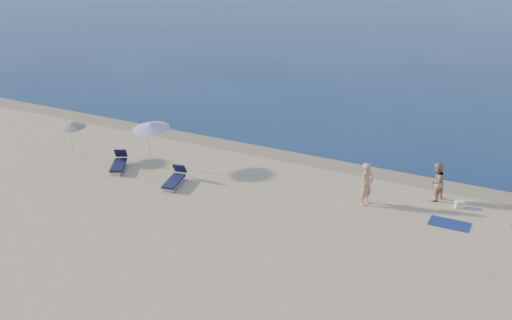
# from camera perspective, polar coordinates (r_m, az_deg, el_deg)

# --- Properties ---
(wet_sand_strip) EXTENTS (240.00, 1.60, 0.00)m
(wet_sand_strip) POSITION_cam_1_polar(r_m,az_deg,el_deg) (32.67, 8.86, -0.76)
(wet_sand_strip) COLOR #847254
(wet_sand_strip) RESTS_ON ground
(person_left) EXTENTS (0.64, 0.81, 1.96)m
(person_left) POSITION_cam_1_polar(r_m,az_deg,el_deg) (28.70, 9.83, -2.12)
(person_left) COLOR tan
(person_left) RESTS_ON ground
(person_right) EXTENTS (0.94, 1.06, 1.81)m
(person_right) POSITION_cam_1_polar(r_m,az_deg,el_deg) (29.79, 15.72, -1.88)
(person_right) COLOR #AC7C5A
(person_right) RESTS_ON ground
(beach_towel) EXTENTS (1.67, 0.94, 0.03)m
(beach_towel) POSITION_cam_1_polar(r_m,az_deg,el_deg) (28.23, 16.80, -5.45)
(beach_towel) COLOR navy
(beach_towel) RESTS_ON ground
(white_bag) EXTENTS (0.46, 0.43, 0.31)m
(white_bag) POSITION_cam_1_polar(r_m,az_deg,el_deg) (29.72, 17.66, -3.77)
(white_bag) COLOR silver
(white_bag) RESTS_ON ground
(umbrella_near) EXTENTS (2.42, 2.43, 2.45)m
(umbrella_near) POSITION_cam_1_polar(r_m,az_deg,el_deg) (32.33, -9.35, 3.03)
(umbrella_near) COLOR silver
(umbrella_near) RESTS_ON ground
(umbrella_far) EXTENTS (1.90, 1.91, 2.01)m
(umbrella_far) POSITION_cam_1_polar(r_m,az_deg,el_deg) (34.48, -16.10, 3.03)
(umbrella_far) COLOR silver
(umbrella_far) RESTS_ON ground
(lounger_left) EXTENTS (1.40, 1.92, 0.82)m
(lounger_left) POSITION_cam_1_polar(r_m,az_deg,el_deg) (32.93, -12.10, -0.25)
(lounger_left) COLOR black
(lounger_left) RESTS_ON ground
(lounger_right) EXTENTS (0.99, 1.94, 0.82)m
(lounger_right) POSITION_cam_1_polar(r_m,az_deg,el_deg) (30.67, -7.23, -1.67)
(lounger_right) COLOR #15193C
(lounger_right) RESTS_ON ground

